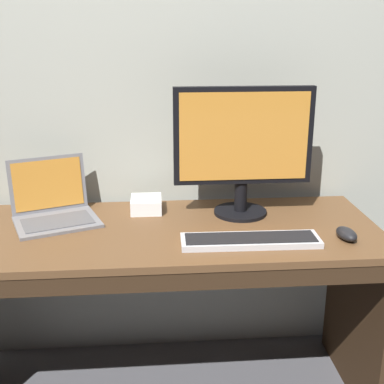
{
  "coord_description": "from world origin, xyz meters",
  "views": [
    {
      "loc": [
        -0.01,
        -1.74,
        1.46
      ],
      "look_at": [
        0.14,
        0.0,
        0.88
      ],
      "focal_mm": 47.29,
      "sensor_mm": 36.0,
      "label": 1
    }
  ],
  "objects": [
    {
      "name": "computer_mouse",
      "position": [
        0.67,
        -0.15,
        0.76
      ],
      "size": [
        0.07,
        0.11,
        0.04
      ],
      "primitive_type": "ellipsoid",
      "rotation": [
        0.0,
        0.0,
        0.14
      ],
      "color": "black",
      "rests_on": "desk"
    },
    {
      "name": "wired_keyboard",
      "position": [
        0.33,
        -0.16,
        0.75
      ],
      "size": [
        0.48,
        0.13,
        0.02
      ],
      "color": "#BCBCC1",
      "rests_on": "desk"
    },
    {
      "name": "external_monitor",
      "position": [
        0.34,
        0.12,
        1.02
      ],
      "size": [
        0.53,
        0.21,
        0.51
      ],
      "color": "black",
      "rests_on": "desk"
    },
    {
      "name": "desk",
      "position": [
        0.0,
        -0.01,
        0.52
      ],
      "size": [
        1.67,
        0.63,
        0.74
      ],
      "color": "brown",
      "rests_on": "ground"
    },
    {
      "name": "external_drive_box",
      "position": [
        -0.03,
        0.19,
        0.77
      ],
      "size": [
        0.12,
        0.14,
        0.06
      ],
      "primitive_type": "cube",
      "rotation": [
        0.0,
        0.0,
        -0.01
      ],
      "color": "silver",
      "rests_on": "desk"
    },
    {
      "name": "laptop_space_gray",
      "position": [
        -0.39,
        0.12,
        0.78
      ],
      "size": [
        0.38,
        0.36,
        0.23
      ],
      "color": "slate",
      "rests_on": "desk"
    }
  ]
}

